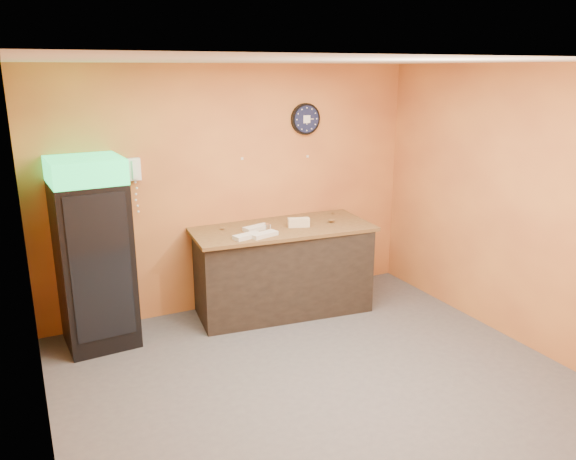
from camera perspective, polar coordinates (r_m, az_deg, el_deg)
floor at (r=5.33m, az=2.96°, el=-14.91°), size 4.50×4.50×0.00m
back_wall at (r=6.53m, az=-5.45°, el=4.14°), size 4.50×0.02×2.80m
left_wall at (r=4.20m, az=-24.77°, el=-4.12°), size 0.02×4.00×2.80m
right_wall at (r=6.15m, az=21.80°, el=2.32°), size 0.02×4.00×2.80m
ceiling at (r=4.57m, az=3.48°, el=16.78°), size 4.50×4.00×0.02m
beverage_cooler at (r=5.90m, az=-19.10°, el=-2.61°), size 0.71×0.72×1.93m
prep_counter at (r=6.54m, az=-0.67°, el=-4.08°), size 2.03×1.08×0.97m
wall_clock at (r=6.76m, az=1.80°, el=11.21°), size 0.37×0.06×0.37m
wall_phone at (r=6.11m, az=-15.36°, el=5.98°), size 0.13×0.11×0.23m
butcher_paper at (r=6.38m, az=-0.68°, el=0.19°), size 2.12×1.10×0.04m
sub_roll_stack at (r=6.35m, az=1.09°, el=0.77°), size 0.26×0.15×0.10m
wrapped_sandwich_left at (r=5.95m, az=-4.18°, el=-0.62°), size 0.33×0.19×0.04m
wrapped_sandwich_mid at (r=6.00m, az=-2.45°, el=-0.46°), size 0.33×0.20×0.04m
wrapped_sandwich_right at (r=6.25m, az=-3.20°, el=0.22°), size 0.33×0.20×0.04m
kitchen_tool at (r=6.27m, az=-2.11°, el=0.36°), size 0.06×0.06×0.06m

